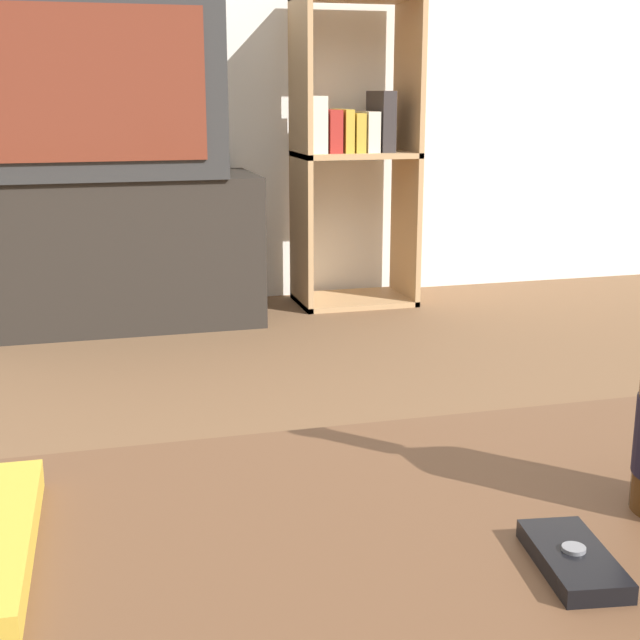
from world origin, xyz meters
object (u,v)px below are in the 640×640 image
at_px(bookshelf, 352,146).
at_px(tv_stand, 104,251).
at_px(television, 94,84).
at_px(cell_phone, 573,559).

bearing_deg(bookshelf, tv_stand, -174.90).
relative_size(television, cell_phone, 7.75).
height_order(television, bookshelf, bookshelf).
height_order(tv_stand, bookshelf, bookshelf).
relative_size(tv_stand, television, 1.30).
bearing_deg(bookshelf, cell_phone, -103.96).
bearing_deg(tv_stand, cell_phone, -84.64).
bearing_deg(cell_phone, tv_stand, 103.81).
bearing_deg(television, bookshelf, 5.33).
xyz_separation_m(tv_stand, cell_phone, (0.25, -2.68, 0.22)).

